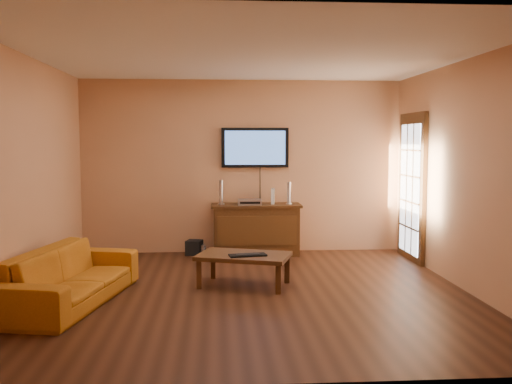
{
  "coord_description": "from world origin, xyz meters",
  "views": [
    {
      "loc": [
        -0.41,
        -6.45,
        1.75
      ],
      "look_at": [
        0.1,
        0.8,
        1.1
      ],
      "focal_mm": 40.0,
      "sensor_mm": 36.0,
      "label": 1
    }
  ],
  "objects": [
    {
      "name": "speaker_right",
      "position": [
        0.71,
        2.21,
        0.94
      ],
      "size": [
        0.09,
        0.09,
        0.34
      ],
      "color": "silver",
      "rests_on": "media_console"
    },
    {
      "name": "media_console",
      "position": [
        0.2,
        2.23,
        0.39
      ],
      "size": [
        1.38,
        0.53,
        0.78
      ],
      "color": "#391F0D",
      "rests_on": "ground"
    },
    {
      "name": "game_console",
      "position": [
        0.47,
        2.27,
        0.9
      ],
      "size": [
        0.08,
        0.18,
        0.24
      ],
      "primitive_type": "cube",
      "rotation": [
        0.0,
        0.0,
        -0.16
      ],
      "color": "white",
      "rests_on": "media_console"
    },
    {
      "name": "french_door",
      "position": [
        2.46,
        1.7,
        1.05
      ],
      "size": [
        0.07,
        1.02,
        2.22
      ],
      "color": "#391F0D",
      "rests_on": "ground"
    },
    {
      "name": "speaker_left",
      "position": [
        -0.34,
        2.22,
        0.95
      ],
      "size": [
        0.1,
        0.1,
        0.37
      ],
      "color": "silver",
      "rests_on": "media_console"
    },
    {
      "name": "subwoofer",
      "position": [
        -0.75,
        2.26,
        0.11
      ],
      "size": [
        0.28,
        0.28,
        0.23
      ],
      "primitive_type": "cube",
      "rotation": [
        0.0,
        0.0,
        -0.27
      ],
      "color": "black",
      "rests_on": "ground"
    },
    {
      "name": "television",
      "position": [
        0.2,
        2.45,
        1.65
      ],
      "size": [
        1.05,
        0.08,
        0.62
      ],
      "color": "black",
      "rests_on": "ground"
    },
    {
      "name": "bottle",
      "position": [
        -0.6,
        1.97,
        0.1
      ],
      "size": [
        0.08,
        0.08,
        0.22
      ],
      "color": "white",
      "rests_on": "ground"
    },
    {
      "name": "sofa",
      "position": [
        -1.99,
        -0.28,
        0.4
      ],
      "size": [
        1.01,
        2.12,
        0.8
      ],
      "primitive_type": "imported",
      "rotation": [
        0.0,
        0.0,
        1.36
      ],
      "color": "#B16313",
      "rests_on": "ground"
    },
    {
      "name": "coffee_table",
      "position": [
        -0.08,
        0.33,
        0.34
      ],
      "size": [
        1.23,
        0.95,
        0.39
      ],
      "color": "#391F0D",
      "rests_on": "ground"
    },
    {
      "name": "av_receiver",
      "position": [
        0.1,
        2.19,
        0.82
      ],
      "size": [
        0.36,
        0.25,
        0.08
      ],
      "primitive_type": "cube",
      "rotation": [
        0.0,
        0.0,
        0.0
      ],
      "color": "silver",
      "rests_on": "media_console"
    },
    {
      "name": "keyboard",
      "position": [
        -0.04,
        0.21,
        0.4
      ],
      "size": [
        0.46,
        0.24,
        0.03
      ],
      "color": "black",
      "rests_on": "coffee_table"
    },
    {
      "name": "room_walls",
      "position": [
        0.0,
        0.62,
        1.69
      ],
      "size": [
        5.0,
        5.0,
        5.0
      ],
      "color": "tan",
      "rests_on": "ground"
    },
    {
      "name": "ground_plane",
      "position": [
        0.0,
        0.0,
        0.0
      ],
      "size": [
        5.0,
        5.0,
        0.0
      ],
      "primitive_type": "plane",
      "color": "black",
      "rests_on": "ground"
    }
  ]
}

